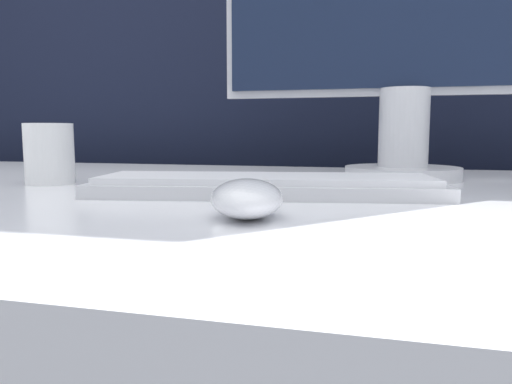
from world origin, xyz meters
TOP-DOWN VIEW (x-y plane):
  - partition_panel at (0.00, 0.59)m, footprint 5.00×0.03m
  - computer_mouse_near at (0.02, -0.21)m, footprint 0.09×0.12m
  - keyboard at (-0.00, -0.05)m, footprint 0.44×0.20m
  - mug at (-0.34, -0.00)m, footprint 0.07×0.07m

SIDE VIEW (x-z plane):
  - partition_panel at x=0.00m, z-range 0.00..1.44m
  - keyboard at x=0.00m, z-range 0.76..0.78m
  - computer_mouse_near at x=0.02m, z-range 0.76..0.80m
  - mug at x=-0.34m, z-range 0.76..0.85m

